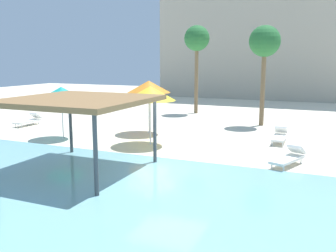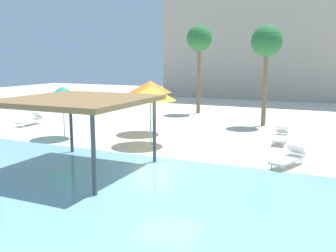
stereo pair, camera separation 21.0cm
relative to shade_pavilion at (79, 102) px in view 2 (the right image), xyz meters
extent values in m
plane|color=beige|center=(2.96, 1.27, -2.57)|extent=(80.00, 80.00, 0.00)
cube|color=#7AB7C1|center=(2.96, -3.98, -2.55)|extent=(44.00, 13.50, 0.04)
cylinder|color=#42474C|center=(-2.04, 2.04, -1.30)|extent=(0.14, 0.14, 2.54)
cylinder|color=#42474C|center=(2.04, 2.04, -1.30)|extent=(0.14, 0.14, 2.54)
cylinder|color=#42474C|center=(2.04, -2.04, -1.30)|extent=(0.14, 0.14, 2.54)
cube|color=olive|center=(0.00, 0.00, 0.06)|extent=(4.78, 4.78, 0.18)
cylinder|color=silver|center=(0.42, 4.93, -1.49)|extent=(0.06, 0.06, 2.15)
cone|color=yellow|center=(0.42, 4.93, -0.07)|extent=(2.45, 2.45, 0.67)
cylinder|color=silver|center=(-0.92, 7.51, -1.43)|extent=(0.06, 0.06, 2.28)
cone|color=orange|center=(-0.92, 7.51, 0.04)|extent=(2.38, 2.38, 0.65)
cylinder|color=silver|center=(-4.45, 4.46, -1.49)|extent=(0.06, 0.06, 2.14)
cone|color=teal|center=(-4.45, 4.46, -0.15)|extent=(2.01, 2.01, 0.55)
cylinder|color=white|center=(6.90, 2.85, -2.46)|extent=(0.05, 0.05, 0.22)
cylinder|color=white|center=(6.45, 3.02, -2.46)|extent=(0.05, 0.05, 0.22)
cylinder|color=white|center=(7.41, 4.20, -2.46)|extent=(0.05, 0.05, 0.22)
cylinder|color=white|center=(6.96, 4.37, -2.46)|extent=(0.05, 0.05, 0.22)
cube|color=white|center=(6.93, 3.61, -2.30)|extent=(1.20, 1.90, 0.10)
cube|color=white|center=(7.19, 4.30, -2.02)|extent=(0.74, 0.69, 0.40)
cylinder|color=white|center=(6.39, 7.02, -2.46)|extent=(0.05, 0.05, 0.22)
cylinder|color=white|center=(5.91, 7.01, -2.46)|extent=(0.05, 0.05, 0.22)
cylinder|color=white|center=(6.35, 8.46, -2.46)|extent=(0.05, 0.05, 0.22)
cylinder|color=white|center=(5.87, 8.45, -2.46)|extent=(0.05, 0.05, 0.22)
cube|color=white|center=(6.13, 7.74, -2.30)|extent=(0.64, 1.81, 0.10)
cube|color=white|center=(6.11, 8.48, -2.02)|extent=(0.61, 0.52, 0.40)
cylinder|color=white|center=(-8.73, 5.87, -2.46)|extent=(0.05, 0.05, 0.22)
cylinder|color=white|center=(-9.21, 5.88, -2.46)|extent=(0.05, 0.05, 0.22)
cylinder|color=white|center=(-8.71, 7.31, -2.46)|extent=(0.05, 0.05, 0.22)
cylinder|color=white|center=(-9.19, 7.32, -2.46)|extent=(0.05, 0.05, 0.22)
cube|color=white|center=(-8.96, 6.59, -2.30)|extent=(0.63, 1.81, 0.10)
cube|color=white|center=(-8.95, 7.33, -2.02)|extent=(0.61, 0.52, 0.40)
cylinder|color=brown|center=(-1.14, 16.09, 0.09)|extent=(0.28, 0.28, 5.30)
sphere|color=#286B33|center=(-1.14, 16.09, 3.09)|extent=(1.90, 1.90, 1.90)
cylinder|color=brown|center=(4.44, 12.54, -0.15)|extent=(0.28, 0.28, 4.83)
sphere|color=#286B33|center=(4.44, 12.54, 2.61)|extent=(1.90, 1.90, 1.90)
cube|color=#B2A893|center=(1.55, 33.13, 6.76)|extent=(21.96, 11.21, 18.65)
camera|label=1|loc=(8.26, -11.02, 1.50)|focal=39.97mm
camera|label=2|loc=(8.46, -10.93, 1.50)|focal=39.97mm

